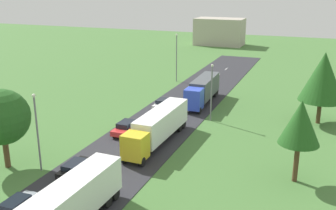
% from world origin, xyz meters
% --- Properties ---
extents(road, '(10.00, 140.00, 0.06)m').
position_xyz_m(road, '(0.00, 24.50, 0.03)').
color(road, '#2B2B30').
rests_on(road, ground).
extents(lane_marking_centre, '(0.16, 119.37, 0.01)m').
position_xyz_m(lane_marking_centre, '(0.00, 18.66, 0.07)').
color(lane_marking_centre, white).
rests_on(lane_marking_centre, road).
extents(truck_lead, '(2.84, 13.76, 3.74)m').
position_xyz_m(truck_lead, '(2.57, 15.23, 2.21)').
color(truck_lead, red).
rests_on(truck_lead, road).
extents(truck_second, '(2.76, 13.72, 3.73)m').
position_xyz_m(truck_second, '(2.25, 34.42, 2.19)').
color(truck_second, yellow).
rests_on(truck_second, road).
extents(truck_third, '(2.77, 12.26, 3.79)m').
position_xyz_m(truck_third, '(2.48, 51.98, 2.22)').
color(truck_third, blue).
rests_on(truck_third, road).
extents(car_second, '(1.79, 4.16, 1.34)m').
position_xyz_m(car_second, '(-2.65, 16.19, 0.78)').
color(car_second, '#8C939E').
rests_on(car_second, road).
extents(car_third, '(1.86, 4.47, 1.39)m').
position_xyz_m(car_third, '(-2.16, 23.83, 0.80)').
color(car_third, black).
rests_on(car_third, road).
extents(car_fourth, '(1.92, 4.40, 1.55)m').
position_xyz_m(car_fourth, '(-2.66, 35.53, 0.86)').
color(car_fourth, red).
rests_on(car_fourth, road).
extents(car_fifth, '(1.84, 3.96, 1.49)m').
position_xyz_m(car_fifth, '(-2.26, 46.61, 0.83)').
color(car_fifth, white).
rests_on(car_fifth, road).
extents(lamppost_second, '(0.36, 0.36, 8.05)m').
position_xyz_m(lamppost_second, '(-6.04, 23.43, 4.50)').
color(lamppost_second, slate).
rests_on(lamppost_second, ground).
extents(lamppost_third, '(0.36, 0.36, 7.91)m').
position_xyz_m(lamppost_third, '(5.89, 44.34, 4.43)').
color(lamppost_third, slate).
rests_on(lamppost_third, ground).
extents(lamppost_fourth, '(0.36, 0.36, 9.07)m').
position_xyz_m(lamppost_fourth, '(-6.35, 63.99, 5.02)').
color(lamppost_fourth, slate).
rests_on(lamppost_fourth, ground).
extents(tree_oak, '(5.91, 5.91, 9.69)m').
position_xyz_m(tree_oak, '(19.69, 48.66, 6.42)').
color(tree_oak, '#513823').
rests_on(tree_oak, ground).
extents(tree_birch, '(5.64, 5.64, 8.25)m').
position_xyz_m(tree_birch, '(-9.76, 22.85, 5.41)').
color(tree_birch, '#513823').
rests_on(tree_birch, ground).
extents(tree_pine, '(3.83, 3.83, 8.08)m').
position_xyz_m(tree_pine, '(18.07, 30.43, 5.92)').
color(tree_pine, '#513823').
rests_on(tree_pine, ground).
extents(distant_building, '(14.27, 8.25, 7.93)m').
position_xyz_m(distant_building, '(-10.32, 112.41, 3.97)').
color(distant_building, '#B2A899').
rests_on(distant_building, ground).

